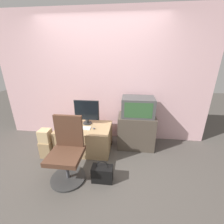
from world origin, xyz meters
TOP-DOWN VIEW (x-y plane):
  - ground_plane at (0.00, 0.00)m, footprint 12.00×12.00m
  - wall_back at (0.00, 1.32)m, footprint 4.40×0.05m
  - desk at (-0.25, 0.74)m, footprint 1.00×0.67m
  - side_stand at (0.74, 0.97)m, footprint 0.71×0.47m
  - main_monitor at (-0.23, 0.87)m, footprint 0.49×0.18m
  - keyboard at (-0.25, 0.66)m, footprint 0.28×0.13m
  - mouse at (-0.04, 0.65)m, footprint 0.05×0.04m
  - crt_tv at (0.75, 0.97)m, footprint 0.61×0.43m
  - office_chair at (-0.30, -0.00)m, footprint 0.52×0.52m
  - cardboard_box_lower at (-0.89, 0.44)m, footprint 0.21×0.22m
  - cardboard_box_upper at (-0.89, 0.44)m, footprint 0.19×0.19m
  - handbag at (0.23, -0.03)m, footprint 0.31×0.17m

SIDE VIEW (x-z plane):
  - ground_plane at x=0.00m, z-range 0.00..0.00m
  - handbag at x=0.23m, z-range -0.05..0.31m
  - cardboard_box_lower at x=-0.89m, z-range 0.00..0.31m
  - desk at x=-0.25m, z-range 0.00..0.50m
  - side_stand at x=0.74m, z-range 0.00..0.67m
  - office_chair at x=-0.30m, z-range -0.07..0.90m
  - cardboard_box_upper at x=-0.89m, z-range 0.31..0.54m
  - keyboard at x=-0.25m, z-range 0.50..0.51m
  - mouse at x=-0.04m, z-range 0.50..0.53m
  - main_monitor at x=-0.23m, z-range 0.51..0.99m
  - crt_tv at x=0.75m, z-range 0.67..1.04m
  - wall_back at x=0.00m, z-range 0.00..2.60m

